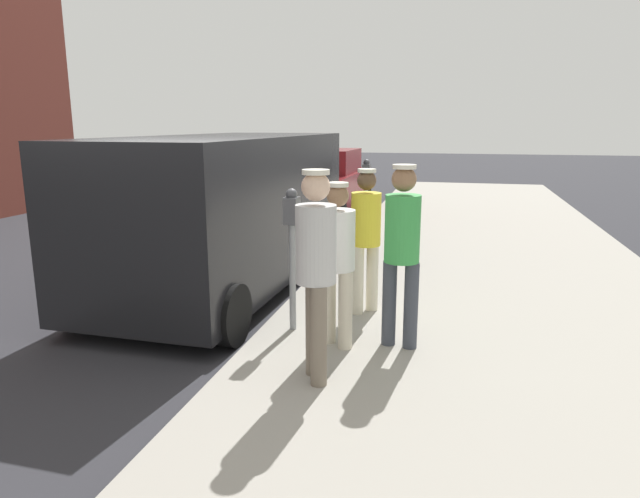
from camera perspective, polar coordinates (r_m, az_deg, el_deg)
The scene contains 10 objects.
ground_plane at distance 6.79m, azimuth -13.59°, elevation -7.78°, with size 80.00×80.00×0.00m, color #2D2D33.
sidewalk_slab at distance 6.08m, azimuth 17.69°, elevation -9.70°, with size 5.00×32.00×0.15m, color #9E998E.
parking_meter_near at distance 5.88m, azimuth -2.84°, elevation 1.40°, with size 0.14×0.18×1.52m.
parking_meter_far at distance 10.59m, azimuth 4.68°, elevation 6.38°, with size 0.14×0.18×1.52m.
pedestrian_in_green at distance 5.46m, azimuth 8.28°, elevation 0.50°, with size 0.36×0.34×1.80m.
pedestrian_in_yellow at distance 6.47m, azimuth 4.65°, elevation 1.74°, with size 0.34×0.34×1.67m.
pedestrian_in_white at distance 5.45m, azimuth 1.77°, elevation -0.60°, with size 0.34×0.34×1.63m.
pedestrian_in_gray at distance 4.68m, azimuth -0.41°, elevation -1.30°, with size 0.34×0.34×1.81m.
parked_van at distance 8.07m, azimuth -9.44°, elevation 4.12°, with size 2.27×5.26×2.15m.
parked_sedan_ahead at distance 14.90m, azimuth 0.26°, elevation 6.54°, with size 2.04×4.44×1.65m.
Camera 1 is at (2.99, -5.63, 2.32)m, focal length 31.69 mm.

